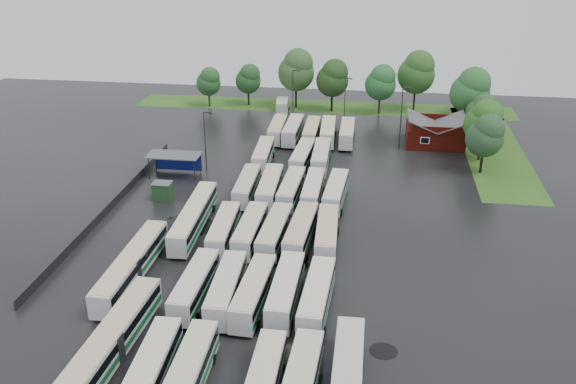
# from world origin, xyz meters

# --- Properties ---
(ground) EXTENTS (160.00, 160.00, 0.00)m
(ground) POSITION_xyz_m (0.00, 0.00, 0.00)
(ground) COLOR black
(ground) RESTS_ON ground
(brick_building) EXTENTS (10.07, 8.60, 5.39)m
(brick_building) POSITION_xyz_m (24.00, 42.77, 1.87)
(brick_building) COLOR maroon
(brick_building) RESTS_ON ground
(wash_shed) EXTENTS (8.20, 4.20, 3.58)m
(wash_shed) POSITION_xyz_m (-17.20, 22.02, 2.99)
(wash_shed) COLOR #2D2D30
(wash_shed) RESTS_ON ground
(utility_hut) EXTENTS (2.70, 2.20, 2.62)m
(utility_hut) POSITION_xyz_m (-16.20, 12.60, 1.32)
(utility_hut) COLOR #1B421D
(utility_hut) RESTS_ON ground
(grass_strip_north) EXTENTS (80.00, 10.00, 0.01)m
(grass_strip_north) POSITION_xyz_m (2.00, 64.80, 0.01)
(grass_strip_north) COLOR #32621B
(grass_strip_north) RESTS_ON ground
(grass_strip_east) EXTENTS (10.00, 50.00, 0.01)m
(grass_strip_east) POSITION_xyz_m (34.00, 42.80, 0.01)
(grass_strip_east) COLOR #32621B
(grass_strip_east) RESTS_ON ground
(west_fence) EXTENTS (0.10, 50.00, 1.20)m
(west_fence) POSITION_xyz_m (-22.20, 8.00, 0.60)
(west_fence) COLOR #2D2D30
(west_fence) RESTS_ON ground
(bus_r0c0) EXTENTS (2.98, 11.92, 3.29)m
(bus_r0c0) POSITION_xyz_m (-4.39, -26.11, 1.81)
(bus_r0c0) COLOR silver
(bus_r0c0) RESTS_ON ground
(bus_r0c1) EXTENTS (2.66, 11.81, 3.28)m
(bus_r0c1) POSITION_xyz_m (-1.07, -26.08, 1.80)
(bus_r0c1) COLOR silver
(bus_r0c1) RESTS_ON ground
(bus_r0c3) EXTENTS (2.43, 11.34, 3.15)m
(bus_r0c3) POSITION_xyz_m (5.34, -26.31, 1.73)
(bus_r0c3) COLOR silver
(bus_r0c3) RESTS_ON ground
(bus_r0c4) EXTENTS (2.92, 11.78, 3.26)m
(bus_r0c4) POSITION_xyz_m (8.42, -26.11, 1.79)
(bus_r0c4) COLOR silver
(bus_r0c4) RESTS_ON ground
(bus_r1c0) EXTENTS (2.63, 11.58, 3.21)m
(bus_r1c0) POSITION_xyz_m (-4.44, -12.31, 1.77)
(bus_r1c0) COLOR silver
(bus_r1c0) RESTS_ON ground
(bus_r1c1) EXTENTS (2.90, 11.77, 3.25)m
(bus_r1c1) POSITION_xyz_m (-1.02, -12.52, 1.79)
(bus_r1c1) COLOR silver
(bus_r1c1) RESTS_ON ground
(bus_r1c2) EXTENTS (2.96, 11.74, 3.24)m
(bus_r1c2) POSITION_xyz_m (1.93, -12.74, 1.78)
(bus_r1c2) COLOR silver
(bus_r1c2) RESTS_ON ground
(bus_r1c3) EXTENTS (2.63, 11.96, 3.32)m
(bus_r1c3) POSITION_xyz_m (5.15, -12.08, 1.83)
(bus_r1c3) COLOR silver
(bus_r1c3) RESTS_ON ground
(bus_r1c4) EXTENTS (2.94, 11.98, 3.31)m
(bus_r1c4) POSITION_xyz_m (8.45, -12.72, 1.82)
(bus_r1c4) COLOR silver
(bus_r1c4) RESTS_ON ground
(bus_r2c0) EXTENTS (2.92, 11.45, 3.16)m
(bus_r2c0) POSITION_xyz_m (-4.47, 0.94, 1.74)
(bus_r2c0) COLOR silver
(bus_r2c0) RESTS_ON ground
(bus_r2c1) EXTENTS (2.58, 11.56, 3.21)m
(bus_r2c1) POSITION_xyz_m (-1.19, 1.16, 1.77)
(bus_r2c1) COLOR silver
(bus_r2c1) RESTS_ON ground
(bus_r2c2) EXTENTS (2.97, 11.78, 3.25)m
(bus_r2c2) POSITION_xyz_m (1.88, 1.09, 1.79)
(bus_r2c2) COLOR silver
(bus_r2c2) RESTS_ON ground
(bus_r2c3) EXTENTS (3.12, 12.10, 3.34)m
(bus_r2c3) POSITION_xyz_m (5.07, 1.47, 1.84)
(bus_r2c3) COLOR silver
(bus_r2c3) RESTS_ON ground
(bus_r2c4) EXTENTS (2.99, 11.92, 3.29)m
(bus_r2c4) POSITION_xyz_m (8.28, 1.42, 1.81)
(bus_r2c4) COLOR silver
(bus_r2c4) RESTS_ON ground
(bus_r3c0) EXTENTS (2.72, 11.44, 3.17)m
(bus_r3c0) POSITION_xyz_m (-4.39, 15.07, 1.74)
(bus_r3c0) COLOR silver
(bus_r3c0) RESTS_ON ground
(bus_r3c1) EXTENTS (2.93, 12.08, 3.34)m
(bus_r3c1) POSITION_xyz_m (-1.01, 14.75, 1.84)
(bus_r3c1) COLOR silver
(bus_r3c1) RESTS_ON ground
(bus_r3c2) EXTENTS (2.79, 11.56, 3.20)m
(bus_r3c2) POSITION_xyz_m (2.05, 14.80, 1.76)
(bus_r3c2) COLOR silver
(bus_r3c2) RESTS_ON ground
(bus_r3c3) EXTENTS (2.43, 11.34, 3.16)m
(bus_r3c3) POSITION_xyz_m (5.15, 14.85, 1.74)
(bus_r3c3) COLOR silver
(bus_r3c3) RESTS_ON ground
(bus_r3c4) EXTENTS (3.02, 11.65, 3.21)m
(bus_r3c4) POSITION_xyz_m (8.38, 14.62, 1.77)
(bus_r3c4) COLOR silver
(bus_r3c4) RESTS_ON ground
(bus_r4c0) EXTENTS (2.93, 11.46, 3.16)m
(bus_r4c0) POSITION_xyz_m (-4.41, 28.49, 1.74)
(bus_r4c0) COLOR silver
(bus_r4c0) RESTS_ON ground
(bus_r4c2) EXTENTS (3.02, 11.66, 3.22)m
(bus_r4c2) POSITION_xyz_m (2.04, 28.27, 1.77)
(bus_r4c2) COLOR silver
(bus_r4c2) RESTS_ON ground
(bus_r4c3) EXTENTS (2.75, 11.80, 3.27)m
(bus_r4c3) POSITION_xyz_m (5.02, 28.57, 1.80)
(bus_r4c3) COLOR silver
(bus_r4c3) RESTS_ON ground
(bus_r5c0) EXTENTS (2.75, 11.50, 3.18)m
(bus_r5c0) POSITION_xyz_m (-4.20, 42.00, 1.75)
(bus_r5c0) COLOR silver
(bus_r5c0) RESTS_ON ground
(bus_r5c1) EXTENTS (2.68, 12.00, 3.33)m
(bus_r5c1) POSITION_xyz_m (-1.30, 41.84, 1.83)
(bus_r5c1) COLOR silver
(bus_r5c1) RESTS_ON ground
(bus_r5c2) EXTENTS (2.55, 11.38, 3.16)m
(bus_r5c2) POSITION_xyz_m (2.08, 41.68, 1.74)
(bus_r5c2) COLOR silver
(bus_r5c2) RESTS_ON ground
(bus_r5c3) EXTENTS (2.98, 11.82, 3.26)m
(bus_r5c3) POSITION_xyz_m (5.04, 41.86, 1.80)
(bus_r5c3) COLOR silver
(bus_r5c3) RESTS_ON ground
(bus_r5c4) EXTENTS (2.60, 11.50, 3.19)m
(bus_r5c4) POSITION_xyz_m (8.48, 41.75, 1.76)
(bus_r5c4) COLOR silver
(bus_r5c4) RESTS_ON ground
(artic_bus_west_a) EXTENTS (3.36, 18.09, 3.34)m
(artic_bus_west_a) POSITION_xyz_m (-9.23, -22.73, 1.85)
(artic_bus_west_a) COLOR silver
(artic_bus_west_a) RESTS_ON ground
(artic_bus_west_b) EXTENTS (3.06, 17.51, 3.24)m
(artic_bus_west_b) POSITION_xyz_m (-9.12, 3.93, 1.79)
(artic_bus_west_b) COLOR silver
(artic_bus_west_b) RESTS_ON ground
(artic_bus_west_c) EXTENTS (2.65, 17.55, 3.25)m
(artic_bus_west_c) POSITION_xyz_m (-12.48, -9.28, 1.80)
(artic_bus_west_c) COLOR silver
(artic_bus_west_c) RESTS_ON ground
(minibus) EXTENTS (2.94, 6.54, 2.77)m
(minibus) POSITION_xyz_m (-5.80, 58.74, 1.54)
(minibus) COLOR silver
(minibus) RESTS_ON ground
(tree_north_0) EXTENTS (5.18, 5.18, 8.58)m
(tree_north_0) POSITION_xyz_m (-21.85, 61.49, 5.52)
(tree_north_0) COLOR #3B2A1F
(tree_north_0) RESTS_ON ground
(tree_north_1) EXTENTS (5.42, 5.42, 8.98)m
(tree_north_1) POSITION_xyz_m (-13.79, 63.95, 5.77)
(tree_north_1) COLOR black
(tree_north_1) RESTS_ON ground
(tree_north_2) EXTENTS (7.61, 7.61, 12.61)m
(tree_north_2) POSITION_xyz_m (-3.43, 63.53, 8.11)
(tree_north_2) COLOR black
(tree_north_2) RESTS_ON ground
(tree_north_3) EXTENTS (6.67, 6.67, 11.05)m
(tree_north_3) POSITION_xyz_m (4.35, 61.48, 7.11)
(tree_north_3) COLOR black
(tree_north_3) RESTS_ON ground
(tree_north_4) EXTENTS (6.27, 6.27, 10.38)m
(tree_north_4) POSITION_xyz_m (14.12, 60.81, 6.68)
(tree_north_4) COLOR #30261A
(tree_north_4) RESTS_ON ground
(tree_north_5) EXTENTS (7.67, 7.67, 12.71)m
(tree_north_5) POSITION_xyz_m (21.32, 64.57, 8.18)
(tree_north_5) COLOR #2F2214
(tree_north_5) RESTS_ON ground
(tree_north_6) EXTENTS (5.27, 5.27, 8.72)m
(tree_north_6) POSITION_xyz_m (33.74, 64.65, 5.61)
(tree_north_6) COLOR black
(tree_north_6) RESTS_ON ground
(tree_east_0) EXTENTS (5.89, 5.89, 9.75)m
(tree_east_0) POSITION_xyz_m (30.47, 29.71, 6.27)
(tree_east_0) COLOR black
(tree_east_0) RESTS_ON ground
(tree_east_1) EXTENTS (6.29, 6.29, 10.41)m
(tree_east_1) POSITION_xyz_m (30.95, 35.72, 6.70)
(tree_east_1) COLOR black
(tree_east_1) RESTS_ON ground
(tree_east_2) EXTENTS (5.48, 5.46, 9.04)m
(tree_east_2) POSITION_xyz_m (31.98, 44.92, 5.81)
(tree_east_2) COLOR black
(tree_east_2) RESTS_ON ground
(tree_east_3) EXTENTS (7.43, 7.43, 12.31)m
(tree_east_3) POSITION_xyz_m (30.65, 51.65, 7.92)
(tree_east_3) COLOR black
(tree_east_3) RESTS_ON ground
(tree_east_4) EXTENTS (4.94, 4.94, 8.18)m
(tree_east_4) POSITION_xyz_m (31.34, 62.02, 5.26)
(tree_east_4) COLOR black
(tree_east_4) RESTS_ON ground
(lamp_post_ne) EXTENTS (1.69, 0.33, 10.98)m
(lamp_post_ne) POSITION_xyz_m (17.86, 39.78, 6.38)
(lamp_post_ne) COLOR #2D2D30
(lamp_post_ne) RESTS_ON ground
(lamp_post_nw) EXTENTS (1.50, 0.29, 9.75)m
(lamp_post_nw) POSITION_xyz_m (-12.78, 24.55, 5.66)
(lamp_post_nw) COLOR #2D2D30
(lamp_post_nw) RESTS_ON ground
(lamp_post_back_w) EXTENTS (1.55, 0.30, 10.04)m
(lamp_post_back_w) POSITION_xyz_m (-2.91, 54.46, 5.83)
(lamp_post_back_w) COLOR #2D2D30
(lamp_post_back_w) RESTS_ON ground
(lamp_post_back_e) EXTENTS (1.40, 0.27, 9.09)m
(lamp_post_back_e) POSITION_xyz_m (7.41, 53.33, 5.28)
(lamp_post_back_e) COLOR #2D2D30
(lamp_post_back_e) RESTS_ON ground
(puddle_0) EXTENTS (6.45, 6.45, 0.01)m
(puddle_0) POSITION_xyz_m (-3.77, -18.31, 0.00)
(puddle_0) COLOR black
(puddle_0) RESTS_ON ground
(puddle_1) EXTENTS (2.64, 2.64, 0.01)m
(puddle_1) POSITION_xyz_m (10.49, -23.62, 0.00)
(puddle_1) COLOR black
(puddle_1) RESTS_ON ground
(puddle_2) EXTENTS (7.27, 7.27, 0.01)m
(puddle_2) POSITION_xyz_m (-10.45, 4.67, 0.00)
(puddle_2) COLOR black
(puddle_2) RESTS_ON ground
(puddle_3) EXTENTS (3.89, 3.89, 0.01)m
(puddle_3) POSITION_xyz_m (5.56, -4.51, 0.00)
(puddle_3) COLOR black
(puddle_3) RESTS_ON ground
(puddle_4) EXTENTS (2.68, 2.68, 0.01)m
(puddle_4) POSITION_xyz_m (15.30, -18.36, 0.00)
(puddle_4) COLOR black
(puddle_4) RESTS_ON ground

